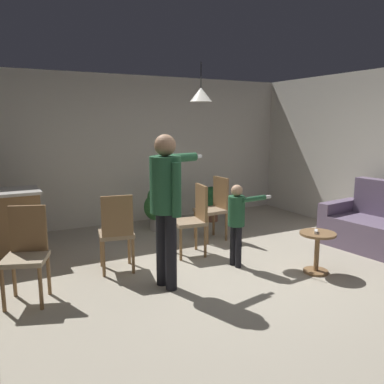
{
  "coord_description": "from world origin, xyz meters",
  "views": [
    {
      "loc": [
        -2.46,
        -3.79,
        1.87
      ],
      "look_at": [
        -0.2,
        0.5,
        1.0
      ],
      "focal_mm": 36.77,
      "sensor_mm": 36.0,
      "label": 1
    }
  ],
  "objects_px": {
    "side_table_by_couch": "(317,248)",
    "spare_remote_on_table": "(316,232)",
    "person_child": "(237,216)",
    "dining_chair_centre_back": "(117,230)",
    "dining_chair_near_wall": "(27,250)",
    "person_adult": "(167,194)",
    "dining_chair_spare": "(215,206)",
    "potted_plant_corner": "(158,206)",
    "dining_chair_by_counter": "(194,217)",
    "potted_plant_by_wall": "(211,202)"
  },
  "relations": [
    {
      "from": "side_table_by_couch",
      "to": "spare_remote_on_table",
      "type": "bearing_deg",
      "value": -179.71
    },
    {
      "from": "person_child",
      "to": "dining_chair_centre_back",
      "type": "xyz_separation_m",
      "value": [
        -1.44,
        0.52,
        -0.13
      ]
    },
    {
      "from": "side_table_by_couch",
      "to": "dining_chair_near_wall",
      "type": "height_order",
      "value": "dining_chair_near_wall"
    },
    {
      "from": "side_table_by_couch",
      "to": "person_adult",
      "type": "xyz_separation_m",
      "value": [
        -1.82,
        0.48,
        0.75
      ]
    },
    {
      "from": "side_table_by_couch",
      "to": "dining_chair_spare",
      "type": "xyz_separation_m",
      "value": [
        -0.38,
        1.84,
        0.22
      ]
    },
    {
      "from": "side_table_by_couch",
      "to": "dining_chair_spare",
      "type": "distance_m",
      "value": 1.89
    },
    {
      "from": "dining_chair_near_wall",
      "to": "potted_plant_corner",
      "type": "relative_size",
      "value": 1.29
    },
    {
      "from": "dining_chair_spare",
      "to": "dining_chair_by_counter",
      "type": "bearing_deg",
      "value": 124.9
    },
    {
      "from": "potted_plant_by_wall",
      "to": "dining_chair_spare",
      "type": "bearing_deg",
      "value": -118.02
    },
    {
      "from": "dining_chair_centre_back",
      "to": "dining_chair_spare",
      "type": "bearing_deg",
      "value": 30.91
    },
    {
      "from": "dining_chair_near_wall",
      "to": "side_table_by_couch",
      "type": "bearing_deg",
      "value": -174.66
    },
    {
      "from": "side_table_by_couch",
      "to": "dining_chair_centre_back",
      "type": "height_order",
      "value": "dining_chair_centre_back"
    },
    {
      "from": "side_table_by_couch",
      "to": "dining_chair_spare",
      "type": "bearing_deg",
      "value": 101.58
    },
    {
      "from": "dining_chair_centre_back",
      "to": "dining_chair_by_counter",
      "type": "bearing_deg",
      "value": 18.27
    },
    {
      "from": "side_table_by_couch",
      "to": "dining_chair_by_counter",
      "type": "relative_size",
      "value": 0.52
    },
    {
      "from": "dining_chair_spare",
      "to": "spare_remote_on_table",
      "type": "distance_m",
      "value": 1.87
    },
    {
      "from": "dining_chair_by_counter",
      "to": "dining_chair_near_wall",
      "type": "distance_m",
      "value": 2.28
    },
    {
      "from": "person_adult",
      "to": "potted_plant_corner",
      "type": "bearing_deg",
      "value": 148.39
    },
    {
      "from": "dining_chair_by_counter",
      "to": "potted_plant_corner",
      "type": "xyz_separation_m",
      "value": [
        0.06,
        1.43,
        -0.12
      ]
    },
    {
      "from": "dining_chair_near_wall",
      "to": "potted_plant_corner",
      "type": "xyz_separation_m",
      "value": [
        2.29,
        1.9,
        -0.12
      ]
    },
    {
      "from": "dining_chair_near_wall",
      "to": "potted_plant_by_wall",
      "type": "height_order",
      "value": "dining_chair_near_wall"
    },
    {
      "from": "side_table_by_couch",
      "to": "potted_plant_corner",
      "type": "bearing_deg",
      "value": 109.24
    },
    {
      "from": "person_child",
      "to": "dining_chair_near_wall",
      "type": "height_order",
      "value": "person_child"
    },
    {
      "from": "side_table_by_couch",
      "to": "person_adult",
      "type": "relative_size",
      "value": 0.3
    },
    {
      "from": "spare_remote_on_table",
      "to": "dining_chair_centre_back",
      "type": "bearing_deg",
      "value": 151.21
    },
    {
      "from": "dining_chair_near_wall",
      "to": "dining_chair_spare",
      "type": "bearing_deg",
      "value": -141.04
    },
    {
      "from": "dining_chair_by_counter",
      "to": "dining_chair_centre_back",
      "type": "distance_m",
      "value": 1.17
    },
    {
      "from": "dining_chair_by_counter",
      "to": "person_child",
      "type": "bearing_deg",
      "value": -150.14
    },
    {
      "from": "dining_chair_centre_back",
      "to": "spare_remote_on_table",
      "type": "bearing_deg",
      "value": -17.81
    },
    {
      "from": "dining_chair_by_counter",
      "to": "potted_plant_by_wall",
      "type": "bearing_deg",
      "value": -30.5
    },
    {
      "from": "person_child",
      "to": "dining_chair_near_wall",
      "type": "bearing_deg",
      "value": -99.39
    },
    {
      "from": "dining_chair_near_wall",
      "to": "dining_chair_centre_back",
      "type": "bearing_deg",
      "value": -143.09
    },
    {
      "from": "dining_chair_spare",
      "to": "dining_chair_near_wall",
      "type": "bearing_deg",
      "value": 105.66
    },
    {
      "from": "person_adult",
      "to": "dining_chair_centre_back",
      "type": "bearing_deg",
      "value": -163.18
    },
    {
      "from": "dining_chair_by_counter",
      "to": "dining_chair_near_wall",
      "type": "relative_size",
      "value": 1.0
    },
    {
      "from": "side_table_by_couch",
      "to": "person_child",
      "type": "bearing_deg",
      "value": 138.61
    },
    {
      "from": "dining_chair_centre_back",
      "to": "person_child",
      "type": "bearing_deg",
      "value": -8.95
    },
    {
      "from": "person_adult",
      "to": "dining_chair_spare",
      "type": "relative_size",
      "value": 1.74
    },
    {
      "from": "side_table_by_couch",
      "to": "spare_remote_on_table",
      "type": "distance_m",
      "value": 0.21
    },
    {
      "from": "potted_plant_corner",
      "to": "spare_remote_on_table",
      "type": "distance_m",
      "value": 2.92
    },
    {
      "from": "potted_plant_corner",
      "to": "dining_chair_centre_back",
      "type": "bearing_deg",
      "value": -127.84
    },
    {
      "from": "dining_chair_spare",
      "to": "person_child",
      "type": "bearing_deg",
      "value": 159.23
    },
    {
      "from": "dining_chair_near_wall",
      "to": "spare_remote_on_table",
      "type": "distance_m",
      "value": 3.34
    },
    {
      "from": "spare_remote_on_table",
      "to": "side_table_by_couch",
      "type": "bearing_deg",
      "value": 0.29
    },
    {
      "from": "dining_chair_by_counter",
      "to": "spare_remote_on_table",
      "type": "xyz_separation_m",
      "value": [
        1.0,
        -1.33,
        -0.01
      ]
    },
    {
      "from": "dining_chair_centre_back",
      "to": "side_table_by_couch",
      "type": "bearing_deg",
      "value": -17.43
    },
    {
      "from": "dining_chair_by_counter",
      "to": "spare_remote_on_table",
      "type": "height_order",
      "value": "dining_chair_by_counter"
    },
    {
      "from": "dining_chair_by_counter",
      "to": "dining_chair_centre_back",
      "type": "height_order",
      "value": "same"
    },
    {
      "from": "person_adult",
      "to": "potted_plant_by_wall",
      "type": "height_order",
      "value": "person_adult"
    },
    {
      "from": "side_table_by_couch",
      "to": "potted_plant_corner",
      "type": "height_order",
      "value": "potted_plant_corner"
    }
  ]
}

